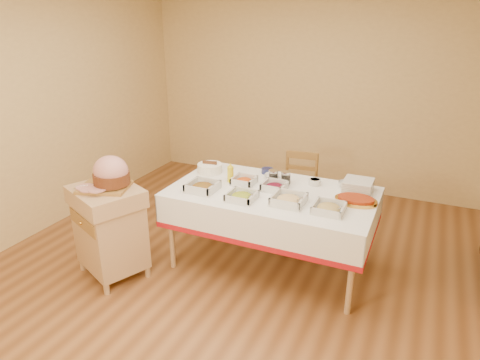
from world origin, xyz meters
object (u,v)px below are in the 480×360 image
Objects in this scene: ham_on_board at (110,175)px; bread_basket at (210,168)px; mustard_bottle at (230,173)px; plate_stack at (358,186)px; preserve_jar_right at (286,178)px; dining_chair at (299,191)px; brass_platter at (356,200)px; dining_table at (272,207)px; butcher_cart at (110,227)px; preserve_jar_left at (273,177)px.

ham_on_board reaches higher than bread_basket.
ham_on_board is at bearing -135.51° from mustard_bottle.
mustard_bottle is (0.77, 0.76, -0.13)m from ham_on_board.
plate_stack is (1.14, 0.26, -0.03)m from mustard_bottle.
preserve_jar_right is 0.47× the size of plate_stack.
ham_on_board reaches higher than preserve_jar_right.
plate_stack is (0.70, -0.54, 0.38)m from dining_chair.
preserve_jar_right is 0.70m from brass_platter.
brass_platter is at bearing -83.33° from plate_stack.
bread_basket is at bearing 165.00° from dining_table.
ham_on_board is at bearing -151.97° from plate_stack.
preserve_jar_right is (1.30, 0.96, 0.33)m from butcher_cart.
dining_chair is 1.95× the size of ham_on_board.
dining_table is 0.75m from brass_platter.
dining_table is at bearing -15.00° from bread_basket.
dining_table is at bearing -89.94° from dining_chair.
preserve_jar_left is at bearing -95.94° from dining_chair.
preserve_jar_right is at bearing -172.46° from plate_stack.
ham_on_board is 2.17m from plate_stack.
dining_chair is at bearing 84.06° from preserve_jar_left.
mustard_bottle reaches higher than dining_table.
brass_platter is at bearing 21.44° from ham_on_board.
butcher_cart is 1.12m from bread_basket.
brass_platter is (0.73, 0.06, 0.18)m from dining_table.
dining_table is at bearing -7.03° from mustard_bottle.
bread_basket is (0.47, 0.90, -0.16)m from ham_on_board.
bread_basket is (0.52, 0.93, 0.32)m from butcher_cart.
butcher_cart is 1.19m from mustard_bottle.
preserve_jar_left is 0.63× the size of mustard_bottle.
dining_chair is at bearing 142.27° from plate_stack.
butcher_cart is 1.96× the size of ham_on_board.
dining_chair is 7.20× the size of preserve_jar_left.
ham_on_board is at bearing -149.87° from dining_table.
dining_chair is 1.00m from mustard_bottle.
bread_basket is (-0.67, -0.02, -0.01)m from preserve_jar_left.
plate_stack is at bearing 96.67° from brass_platter.
plate_stack is (0.65, 0.09, 0.00)m from preserve_jar_right.
bread_basket is (-0.30, 0.14, -0.04)m from mustard_bottle.
mustard_bottle is at bearing -179.77° from brass_platter.
dining_table is at bearing -155.81° from plate_stack.
ham_on_board is 1.47m from preserve_jar_left.
mustard_bottle is 1.17m from plate_stack.
dining_table is 2.15× the size of dining_chair.
butcher_cart is at bearing -149.56° from dining_table.
preserve_jar_left reaches higher than dining_chair.
ham_on_board is 3.68× the size of preserve_jar_left.
preserve_jar_right is 0.48× the size of bread_basket.
preserve_jar_left is at bearing 23.38° from mustard_bottle.
bread_basket is (-0.74, -0.66, 0.37)m from dining_chair.
preserve_jar_right reaches higher than dining_chair.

